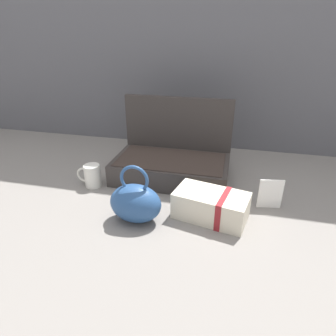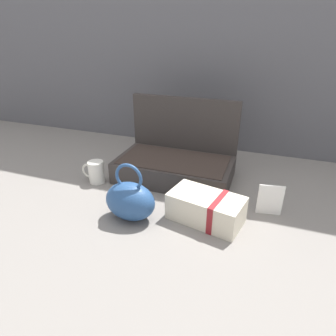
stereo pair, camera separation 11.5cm
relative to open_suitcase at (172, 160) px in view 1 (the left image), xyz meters
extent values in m
plane|color=slate|center=(0.03, -0.14, -0.08)|extent=(6.00, 6.00, 0.00)
cube|color=#56565B|center=(0.03, 0.44, 0.62)|extent=(3.20, 0.06, 1.40)
cube|color=#332D2B|center=(0.00, -0.03, -0.03)|extent=(0.51, 0.27, 0.10)
cube|color=#332823|center=(0.00, -0.03, 0.02)|extent=(0.47, 0.24, 0.00)
cube|color=#332D2B|center=(0.00, 0.11, 0.09)|extent=(0.51, 0.02, 0.34)
ellipsoid|color=#284C7F|center=(-0.05, -0.37, -0.01)|extent=(0.19, 0.13, 0.14)
torus|color=#284C7F|center=(-0.05, -0.37, 0.09)|extent=(0.10, 0.01, 0.10)
cube|color=beige|center=(0.20, -0.29, -0.03)|extent=(0.28, 0.19, 0.10)
cube|color=maroon|center=(0.25, -0.30, -0.03)|extent=(0.05, 0.14, 0.10)
cylinder|color=silver|center=(-0.31, -0.17, -0.03)|extent=(0.07, 0.07, 0.10)
torus|color=silver|center=(-0.35, -0.17, -0.03)|extent=(0.07, 0.01, 0.07)
cube|color=white|center=(0.42, -0.17, -0.02)|extent=(0.09, 0.02, 0.12)
camera|label=1|loc=(0.26, -1.17, 0.54)|focal=30.91mm
camera|label=2|loc=(0.37, -1.14, 0.54)|focal=30.91mm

